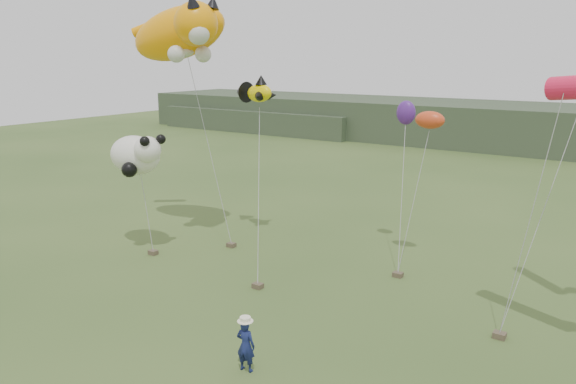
# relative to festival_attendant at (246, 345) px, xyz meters

# --- Properties ---
(ground) EXTENTS (120.00, 120.00, 0.00)m
(ground) POSITION_rel_festival_attendant_xyz_m (-1.02, 1.16, -0.76)
(ground) COLOR #385123
(ground) RESTS_ON ground
(headland) EXTENTS (90.00, 13.00, 4.00)m
(headland) POSITION_rel_festival_attendant_xyz_m (-4.13, 45.85, 1.16)
(headland) COLOR #2D3D28
(headland) RESTS_ON ground
(festival_attendant) EXTENTS (0.60, 0.44, 1.52)m
(festival_attendant) POSITION_rel_festival_attendant_xyz_m (0.00, 0.00, 0.00)
(festival_attendant) COLOR #151D4F
(festival_attendant) RESTS_ON ground
(sandbag_anchors) EXTENTS (14.93, 4.29, 0.19)m
(sandbag_anchors) POSITION_rel_festival_attendant_xyz_m (-2.66, 6.44, -0.66)
(sandbag_anchors) COLOR brown
(sandbag_anchors) RESTS_ON ground
(cat_kite) EXTENTS (6.64, 3.54, 3.37)m
(cat_kite) POSITION_rel_festival_attendant_xyz_m (-9.78, 8.04, 8.78)
(cat_kite) COLOR #FF9704
(cat_kite) RESTS_ON ground
(fish_kite) EXTENTS (2.59, 1.71, 1.29)m
(fish_kite) POSITION_rel_festival_attendant_xyz_m (-7.08, 9.67, 6.15)
(fish_kite) COLOR #F6DC01
(fish_kite) RESTS_ON ground
(panda_kite) EXTENTS (3.00, 1.94, 1.86)m
(panda_kite) POSITION_rel_festival_attendant_xyz_m (-10.15, 5.34, 3.57)
(panda_kite) COLOR white
(panda_kite) RESTS_ON ground
(misc_kites) EXTENTS (2.55, 1.86, 1.04)m
(misc_kites) POSITION_rel_festival_attendant_xyz_m (0.24, 11.34, 5.31)
(misc_kites) COLOR red
(misc_kites) RESTS_ON ground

